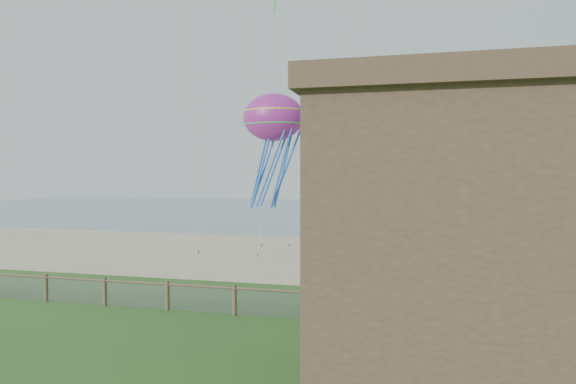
% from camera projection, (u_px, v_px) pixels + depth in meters
% --- Properties ---
extents(ground, '(160.00, 160.00, 0.00)m').
position_uv_depth(ground, '(163.00, 369.00, 15.06)').
color(ground, '#23541C').
rests_on(ground, ground).
extents(sand_beach, '(72.00, 20.00, 0.02)m').
position_uv_depth(sand_beach, '(313.00, 255.00, 36.36)').
color(sand_beach, tan).
rests_on(sand_beach, ground).
extents(ocean, '(160.00, 68.00, 0.02)m').
position_uv_depth(ocean, '(370.00, 211.00, 78.97)').
color(ocean, slate).
rests_on(ocean, ground).
extents(chainlink_fence, '(36.20, 0.20, 1.25)m').
position_uv_depth(chainlink_fence, '(235.00, 302.00, 20.85)').
color(chainlink_fence, brown).
rests_on(chainlink_fence, ground).
extents(picnic_table, '(2.35, 2.09, 0.82)m').
position_uv_depth(picnic_table, '(396.00, 323.00, 18.29)').
color(picnic_table, brown).
rests_on(picnic_table, ground).
extents(octopus_kite, '(3.84, 2.82, 7.60)m').
position_uv_depth(octopus_kite, '(273.00, 149.00, 31.95)').
color(octopus_kite, '#FF283B').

